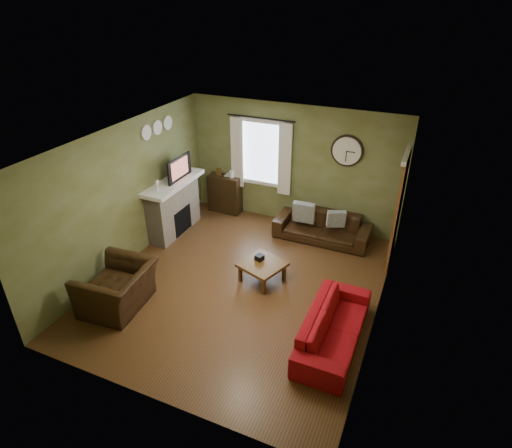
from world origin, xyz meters
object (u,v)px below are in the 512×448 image
at_px(sofa_red, 334,327).
at_px(coffee_table, 262,272).
at_px(bookshelf, 225,194).
at_px(armchair, 118,288).
at_px(sofa_brown, 322,227).

bearing_deg(sofa_red, coffee_table, 57.69).
xyz_separation_m(bookshelf, sofa_red, (3.36, -3.12, -0.16)).
xyz_separation_m(armchair, coffee_table, (1.87, 1.56, -0.18)).
xyz_separation_m(sofa_brown, armchair, (-2.45, -3.38, 0.08)).
distance_m(bookshelf, sofa_brown, 2.43).
distance_m(bookshelf, coffee_table, 2.84).
bearing_deg(armchair, coffee_table, 124.57).
relative_size(sofa_brown, armchair, 1.72).
relative_size(sofa_brown, coffee_table, 2.81).
height_order(sofa_brown, sofa_red, sofa_brown).
height_order(sofa_red, armchair, armchair).
bearing_deg(coffee_table, bookshelf, 130.35).
height_order(bookshelf, coffee_table, bookshelf).
bearing_deg(sofa_red, armchair, 99.91).
bearing_deg(coffee_table, sofa_brown, 72.56).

